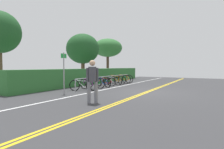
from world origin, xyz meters
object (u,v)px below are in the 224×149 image
Objects in this scene: bicycle_1 at (88,84)px; bicycle_3 at (103,82)px; bicycle_2 at (94,83)px; tree_far_right at (108,48)px; sign_post_near at (64,69)px; bicycle_5 at (112,81)px; bicycle_4 at (105,82)px; pedestrian at (92,78)px; bicycle_8 at (124,79)px; bicycle_0 at (83,85)px; bicycle_6 at (116,80)px; tree_mid at (83,49)px; bicycle_7 at (121,79)px; bike_rack at (107,78)px.

bicycle_3 is (1.64, -0.08, -0.02)m from bicycle_1.
tree_far_right reaches higher than bicycle_2.
bicycle_1 is at bearing -156.02° from tree_far_right.
bicycle_1 is 2.33m from sign_post_near.
tree_far_right is at bearing 33.59° from bicycle_5.
bicycle_2 is at bearing -177.68° from bicycle_4.
bicycle_3 is 5.80m from pedestrian.
tree_far_right reaches higher than bicycle_8.
bicycle_6 is at bearing 2.53° from bicycle_0.
tree_mid is at bearing 87.35° from bicycle_6.
pedestrian reaches higher than bicycle_8.
bicycle_4 is (1.51, 0.06, -0.05)m from bicycle_2.
bicycle_5 is at bearing -174.01° from bicycle_6.
bicycle_2 is 0.96× the size of bicycle_7.
bicycle_6 is at bearing 179.13° from bicycle_7.
bicycle_1 is 0.99× the size of bicycle_3.
bicycle_8 is at bearing 17.85° from pedestrian.
sign_post_near is 7.46m from tree_mid.
bike_rack is at bearing -149.45° from tree_far_right.
bicycle_4 is 6.49m from pedestrian.
bicycle_1 is at bearing 10.52° from bicycle_0.
bicycle_2 is at bearing 169.88° from bicycle_3.
bicycle_7 is at bearing 177.63° from bicycle_8.
bicycle_3 is 0.91× the size of bicycle_7.
tree_mid reaches higher than bicycle_7.
sign_post_near is at bearing -179.97° from bike_rack.
bicycle_6 is 0.80× the size of sign_post_near.
bicycle_5 is (1.49, 0.07, 0.01)m from bicycle_3.
bike_rack is at bearing -55.28° from bicycle_4.
bicycle_5 is 0.37× the size of tree_mid.
bicycle_3 is at bearing -162.30° from bicycle_4.
sign_post_near is 0.49× the size of tree_mid.
bicycle_8 is at bearing 0.41° from bicycle_1.
bicycle_4 is (3.01, 0.27, -0.01)m from bicycle_0.
bicycle_0 is at bearing -172.20° from bicycle_2.
bicycle_7 reaches higher than bicycle_6.
bicycle_5 is (0.82, -0.15, 0.01)m from bicycle_4.
sign_post_near is at bearing -160.07° from tree_far_right.
tree_mid reaches higher than sign_post_near.
bike_rack is 4.24× the size of bicycle_4.
bicycle_6 reaches higher than bicycle_0.
bicycle_2 is at bearing 1.07° from sign_post_near.
bicycle_5 is at bearing -0.18° from bicycle_1.
bicycle_6 is 1.44m from bicycle_8.
bicycle_8 is at bearing -70.97° from tree_mid.
tree_mid reaches higher than bicycle_5.
bicycle_3 is 9.61m from tree_far_right.
bicycle_1 is 0.91× the size of bicycle_7.
bicycle_2 is 3.98m from bicycle_7.
sign_post_near is at bearing -178.50° from bicycle_4.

